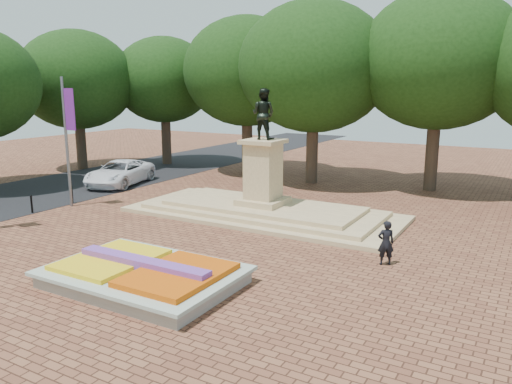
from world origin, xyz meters
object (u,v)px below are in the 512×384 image
at_px(flower_bed, 144,274).
at_px(van, 120,173).
at_px(monument, 263,199).
at_px(pedestrian, 386,243).

xyz_separation_m(flower_bed, van, (-13.34, 12.35, 0.43)).
relative_size(monument, pedestrian, 8.28).
relative_size(flower_bed, monument, 0.45).
relative_size(van, pedestrian, 3.45).
distance_m(flower_bed, monument, 10.07).
height_order(flower_bed, monument, monument).
height_order(monument, van, monument).
xyz_separation_m(monument, van, (-12.31, 2.35, -0.07)).
bearing_deg(van, pedestrian, -32.96).
xyz_separation_m(van, pedestrian, (19.76, -6.43, 0.03)).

